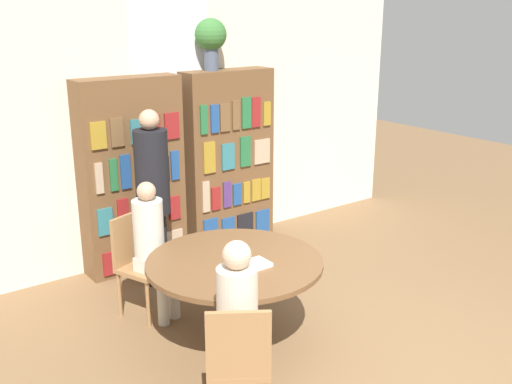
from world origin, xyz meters
name	(u,v)px	position (x,y,z in m)	size (l,w,h in m)	color
wall_back	(172,117)	(0.00, 3.38, 1.51)	(6.40, 0.07, 3.00)	beige
bookshelf_left	(132,176)	(-0.59, 3.19, 0.99)	(1.06, 0.34, 1.99)	brown
bookshelf_right	(228,159)	(0.59, 3.19, 0.99)	(1.06, 0.34, 1.99)	brown
flower_vase	(211,38)	(0.40, 3.19, 2.33)	(0.33, 0.33, 0.54)	#475166
reading_table	(235,272)	(-0.64, 1.29, 0.64)	(1.39, 1.39, 0.75)	brown
chair_near_camera	(238,360)	(-1.21, 0.42, 0.51)	(0.55, 0.55, 0.91)	olive
chair_left_side	(139,259)	(-1.00, 2.26, 0.51)	(0.52, 0.52, 0.91)	olive
seated_reader_left	(153,243)	(-0.94, 2.09, 0.70)	(0.36, 0.40, 1.24)	beige
seated_reader_right	(237,316)	(-1.11, 0.58, 0.72)	(0.40, 0.41, 1.26)	beige
librarian_standing	(152,179)	(-0.62, 2.69, 1.08)	(0.32, 0.59, 1.75)	black
open_book_on_table	(254,265)	(-0.59, 1.10, 0.76)	(0.24, 0.18, 0.03)	silver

